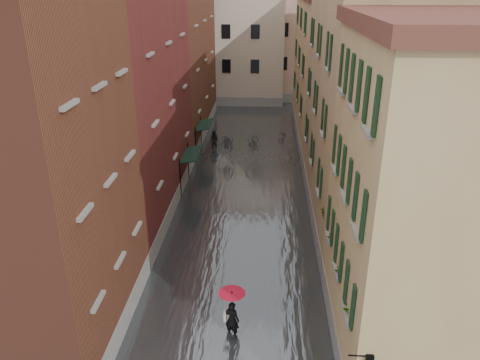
# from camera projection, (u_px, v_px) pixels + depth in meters

# --- Properties ---
(ground) EXTENTS (120.00, 120.00, 0.00)m
(ground) POSITION_uv_depth(u_px,v_px,m) (232.00, 304.00, 20.09)
(ground) COLOR #4F4F51
(ground) RESTS_ON ground
(floodwater) EXTENTS (10.00, 60.00, 0.20)m
(floodwater) POSITION_uv_depth(u_px,v_px,m) (246.00, 182.00, 31.98)
(floodwater) COLOR #474B4F
(floodwater) RESTS_ON ground
(building_left_near) EXTENTS (6.00, 8.00, 13.00)m
(building_left_near) POSITION_uv_depth(u_px,v_px,m) (23.00, 180.00, 16.06)
(building_left_near) COLOR brown
(building_left_near) RESTS_ON ground
(building_left_mid) EXTENTS (6.00, 14.00, 12.50)m
(building_left_mid) POSITION_uv_depth(u_px,v_px,m) (119.00, 107.00, 26.25)
(building_left_mid) COLOR maroon
(building_left_mid) RESTS_ON ground
(building_left_far) EXTENTS (6.00, 16.00, 14.00)m
(building_left_far) POSITION_uv_depth(u_px,v_px,m) (170.00, 55.00, 39.73)
(building_left_far) COLOR brown
(building_left_far) RESTS_ON ground
(building_right_near) EXTENTS (6.00, 8.00, 11.50)m
(building_right_near) POSITION_uv_depth(u_px,v_px,m) (435.00, 210.00, 15.62)
(building_right_near) COLOR tan
(building_right_near) RESTS_ON ground
(building_right_mid) EXTENTS (6.00, 14.00, 13.00)m
(building_right_mid) POSITION_uv_depth(u_px,v_px,m) (371.00, 107.00, 25.42)
(building_right_mid) COLOR tan
(building_right_mid) RESTS_ON ground
(building_right_far) EXTENTS (6.00, 16.00, 11.50)m
(building_right_far) POSITION_uv_depth(u_px,v_px,m) (335.00, 71.00, 39.48)
(building_right_far) COLOR tan
(building_right_far) RESTS_ON ground
(building_end_cream) EXTENTS (12.00, 9.00, 13.00)m
(building_end_cream) POSITION_uv_depth(u_px,v_px,m) (230.00, 41.00, 52.56)
(building_end_cream) COLOR beige
(building_end_cream) RESTS_ON ground
(building_end_pink) EXTENTS (10.00, 9.00, 12.00)m
(building_end_pink) POSITION_uv_depth(u_px,v_px,m) (308.00, 44.00, 54.12)
(building_end_pink) COLOR tan
(building_end_pink) RESTS_ON ground
(awning_near) EXTENTS (1.09, 3.13, 2.80)m
(awning_near) POSITION_uv_depth(u_px,v_px,m) (191.00, 155.00, 30.05)
(awning_near) COLOR black
(awning_near) RESTS_ON ground
(awning_far) EXTENTS (1.09, 3.01, 2.80)m
(awning_far) POSITION_uv_depth(u_px,v_px,m) (204.00, 126.00, 36.12)
(awning_far) COLOR black
(awning_far) RESTS_ON ground
(wall_lantern) EXTENTS (0.71, 0.22, 0.35)m
(wall_lantern) POSITION_uv_depth(u_px,v_px,m) (369.00, 359.00, 13.17)
(wall_lantern) COLOR black
(wall_lantern) RESTS_ON ground
(window_planters) EXTENTS (0.59, 7.80, 0.84)m
(window_planters) POSITION_uv_depth(u_px,v_px,m) (338.00, 247.00, 17.70)
(window_planters) COLOR brown
(window_planters) RESTS_ON ground
(pedestrian_main) EXTENTS (1.06, 1.06, 2.06)m
(pedestrian_main) POSITION_uv_depth(u_px,v_px,m) (232.00, 309.00, 17.77)
(pedestrian_main) COLOR black
(pedestrian_main) RESTS_ON ground
(pedestrian_far) EXTENTS (0.92, 0.81, 1.57)m
(pedestrian_far) POSITION_uv_depth(u_px,v_px,m) (215.00, 141.00, 38.11)
(pedestrian_far) COLOR black
(pedestrian_far) RESTS_ON ground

